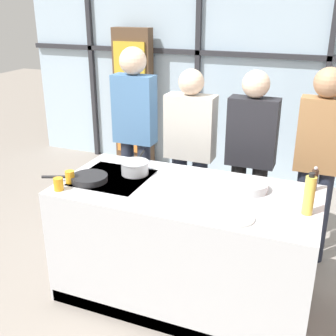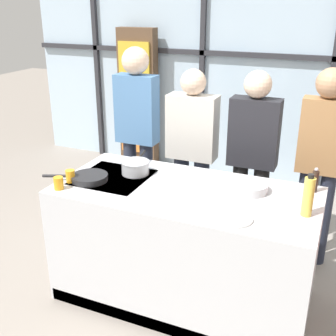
# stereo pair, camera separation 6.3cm
# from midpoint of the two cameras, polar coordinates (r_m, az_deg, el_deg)

# --- Properties ---
(ground_plane) EXTENTS (18.00, 18.00, 0.00)m
(ground_plane) POSITION_cam_midpoint_polar(r_m,az_deg,el_deg) (3.44, 1.62, -16.73)
(ground_plane) COLOR gray
(back_window_wall) EXTENTS (6.40, 0.10, 2.80)m
(back_window_wall) POSITION_cam_midpoint_polar(r_m,az_deg,el_deg) (5.27, 12.01, 13.29)
(back_window_wall) COLOR silver
(back_window_wall) RESTS_ON ground_plane
(bookshelf) EXTENTS (0.52, 0.19, 1.82)m
(bookshelf) POSITION_cam_midpoint_polar(r_m,az_deg,el_deg) (5.70, -5.01, 9.26)
(bookshelf) COLOR brown
(bookshelf) RESTS_ON ground_plane
(demo_island) EXTENTS (1.84, 0.88, 0.90)m
(demo_island) POSITION_cam_midpoint_polar(r_m,az_deg,el_deg) (3.18, 1.67, -10.36)
(demo_island) COLOR silver
(demo_island) RESTS_ON ground_plane
(spectator_far_left) EXTENTS (0.39, 0.25, 1.76)m
(spectator_far_left) POSITION_cam_midpoint_polar(r_m,az_deg,el_deg) (4.00, -4.97, 5.60)
(spectator_far_left) COLOR #232838
(spectator_far_left) RESTS_ON ground_plane
(spectator_center_left) EXTENTS (0.44, 0.22, 1.60)m
(spectator_center_left) POSITION_cam_midpoint_polar(r_m,az_deg,el_deg) (3.83, 2.53, 2.87)
(spectator_center_left) COLOR #232838
(spectator_center_left) RESTS_ON ground_plane
(spectator_center_right) EXTENTS (0.41, 0.23, 1.62)m
(spectator_center_right) POSITION_cam_midpoint_polar(r_m,az_deg,el_deg) (3.68, 10.67, 2.15)
(spectator_center_right) COLOR black
(spectator_center_right) RESTS_ON ground_plane
(spectator_far_right) EXTENTS (0.38, 0.23, 1.68)m
(spectator_far_right) POSITION_cam_midpoint_polar(r_m,az_deg,el_deg) (3.61, 19.33, 1.76)
(spectator_far_right) COLOR #232838
(spectator_far_right) RESTS_ON ground_plane
(frying_pan) EXTENTS (0.46, 0.27, 0.04)m
(frying_pan) POSITION_cam_midpoint_polar(r_m,az_deg,el_deg) (3.15, -11.29, -1.35)
(frying_pan) COLOR #232326
(frying_pan) RESTS_ON demo_island
(saucepan) EXTENTS (0.22, 0.40, 0.10)m
(saucepan) POSITION_cam_midpoint_polar(r_m,az_deg,el_deg) (3.22, -5.06, 0.12)
(saucepan) COLOR silver
(saucepan) RESTS_ON demo_island
(white_plate) EXTENTS (0.26, 0.26, 0.01)m
(white_plate) POSITION_cam_midpoint_polar(r_m,az_deg,el_deg) (2.61, 8.23, -6.62)
(white_plate) COLOR white
(white_plate) RESTS_ON demo_island
(mixing_bowl) EXTENTS (0.27, 0.27, 0.06)m
(mixing_bowl) POSITION_cam_midpoint_polar(r_m,az_deg,el_deg) (2.98, 10.30, -2.41)
(mixing_bowl) COLOR silver
(mixing_bowl) RESTS_ON demo_island
(oil_bottle) EXTENTS (0.07, 0.07, 0.27)m
(oil_bottle) POSITION_cam_midpoint_polar(r_m,az_deg,el_deg) (2.71, 17.95, -3.50)
(oil_bottle) COLOR #E0CC4C
(oil_bottle) RESTS_ON demo_island
(pepper_grinder) EXTENTS (0.04, 0.04, 0.18)m
(pepper_grinder) POSITION_cam_midpoint_polar(r_m,az_deg,el_deg) (3.08, 18.67, -1.49)
(pepper_grinder) COLOR #332319
(pepper_grinder) RESTS_ON demo_island
(juice_glass_near) EXTENTS (0.07, 0.07, 0.09)m
(juice_glass_near) POSITION_cam_midpoint_polar(r_m,az_deg,el_deg) (3.04, -15.19, -2.12)
(juice_glass_near) COLOR orange
(juice_glass_near) RESTS_ON demo_island
(juice_glass_far) EXTENTS (0.07, 0.07, 0.09)m
(juice_glass_far) POSITION_cam_midpoint_polar(r_m,az_deg,el_deg) (3.14, -13.70, -1.17)
(juice_glass_far) COLOR orange
(juice_glass_far) RESTS_ON demo_island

